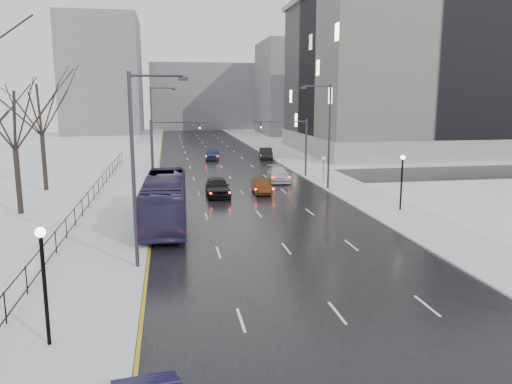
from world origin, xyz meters
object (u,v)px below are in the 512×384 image
streetlight_l_far (154,126)px  lamppost_r_mid (402,174)px  tree_park_e (47,191)px  streetlight_r_mid (327,131)px  sedan_right_distant (266,153)px  bus (165,200)px  tree_park_d (21,215)px  sedan_right_near (261,186)px  sedan_center_near (218,187)px  sedan_center_far (212,154)px  mast_signal_left (162,143)px  mast_signal_right (297,141)px  no_uturn_sign (324,161)px  streetlight_l_near (138,161)px  lamppost_l (43,269)px  sedan_right_far (278,174)px

streetlight_l_far → lamppost_r_mid: bearing=-48.9°
tree_park_e → streetlight_r_mid: 27.25m
sedan_right_distant → bus: bearing=-105.0°
tree_park_d → sedan_right_near: bearing=14.9°
sedan_center_near → sedan_center_far: (1.89, 26.90, -0.07)m
tree_park_d → streetlight_r_mid: size_ratio=1.25×
tree_park_d → bus: bearing=-24.4°
streetlight_r_mid → sedan_center_far: 27.30m
streetlight_r_mid → mast_signal_left: 17.50m
mast_signal_left → bus: (0.33, -18.91, -2.37)m
mast_signal_right → mast_signal_left: size_ratio=1.00×
streetlight_l_far → sedan_center_near: (5.77, -13.46, -4.72)m
mast_signal_left → sedan_right_distant: (14.53, 16.96, -3.27)m
tree_park_e → mast_signal_right: tree_park_e is taller
tree_park_e → lamppost_r_mid: tree_park_e is taller
no_uturn_sign → sedan_center_near: 12.89m
streetlight_r_mid → lamppost_r_mid: bearing=-74.2°
streetlight_r_mid → sedan_center_near: size_ratio=1.98×
no_uturn_sign → sedan_right_near: bearing=-147.2°
streetlight_l_near → sedan_center_near: 19.98m
no_uturn_sign → sedan_right_distant: no_uturn_sign is taller
streetlight_l_near → sedan_center_far: (7.67, 45.44, -4.79)m
mast_signal_right → sedan_right_distant: (-0.13, 16.96, -3.27)m
streetlight_r_mid → streetlight_l_far: size_ratio=1.00×
streetlight_r_mid → sedan_center_near: streetlight_r_mid is taller
no_uturn_sign → bus: 22.02m
lamppost_r_mid → lamppost_l: bearing=-140.7°
streetlight_r_mid → no_uturn_sign: 5.30m
no_uturn_sign → sedan_center_far: (-9.70, 21.44, -1.47)m
streetlight_l_far → bus: (1.17, -22.91, -3.88)m
tree_park_d → lamppost_l: (6.80, -22.00, 2.94)m
streetlight_l_near → sedan_right_distant: size_ratio=2.06×
lamppost_r_mid → sedan_right_distant: bearing=96.2°
streetlight_l_near → sedan_right_near: (9.89, 19.19, -4.90)m
tree_park_e → mast_signal_right: (25.53, 4.00, 4.11)m
tree_park_d → tree_park_e: 10.01m
lamppost_l → no_uturn_sign: lamppost_l is taller
lamppost_r_mid → sedan_right_far: 16.90m
tree_park_d → streetlight_l_far: 21.17m
streetlight_l_near → mast_signal_right: (15.49, 28.00, -1.51)m
streetlight_r_mid → lamppost_l: 34.04m
streetlight_l_near → mast_signal_right: bearing=61.0°
tree_park_d → sedan_right_near: 20.21m
tree_park_d → lamppost_r_mid: bearing=-7.9°
tree_park_e → sedan_center_far: size_ratio=2.91×
lamppost_r_mid → mast_signal_right: bearing=101.5°
tree_park_d → mast_signal_left: mast_signal_left is taller
sedan_right_near → streetlight_r_mid: bearing=9.0°
streetlight_r_mid → sedan_right_near: bearing=-172.8°
streetlight_r_mid → sedan_right_near: size_ratio=2.44×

